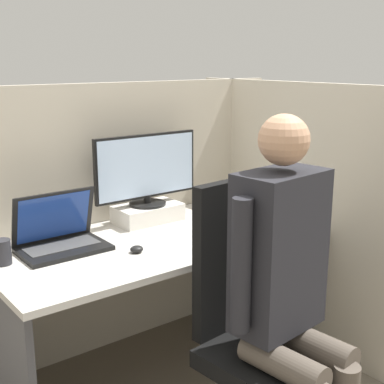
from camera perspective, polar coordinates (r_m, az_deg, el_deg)
The scene contains 12 objects.
cubicle_panel_back at distance 2.88m, azimuth -8.20°, elevation -2.76°, with size 2.09×0.04×1.42m.
cubicle_panel_right at distance 3.02m, azimuth 10.16°, elevation -2.08°, with size 0.04×1.41×1.42m.
desk at distance 2.61m, azimuth -3.65°, elevation -8.26°, with size 1.59×0.76×0.71m.
paper_box at distance 2.79m, azimuth -4.74°, elevation -2.25°, with size 0.34×0.20×0.09m.
monitor at distance 2.74m, azimuth -4.87°, elevation 2.44°, with size 0.59×0.19×0.37m.
laptop at distance 2.44m, azimuth -13.84°, elevation -4.86°, with size 0.38×0.25×0.26m.
mouse at distance 2.36m, azimuth -5.92°, elevation -6.08°, with size 0.06×0.05×0.03m.
stapler at distance 2.92m, azimuth 8.43°, elevation -2.08°, with size 0.05×0.14×0.04m.
carrot_toy at distance 2.45m, azimuth 3.43°, elevation -5.19°, with size 0.04×0.13×0.04m.
office_chair at distance 2.18m, azimuth 6.93°, elevation -13.44°, with size 0.53×0.57×1.08m.
person at distance 1.96m, azimuth 10.21°, elevation -9.07°, with size 0.48×0.46×1.36m.
pen_cup at distance 2.34m, azimuth -19.56°, elevation -6.07°, with size 0.07×0.07×0.11m.
Camera 1 is at (-1.34, -1.63, 1.54)m, focal length 50.00 mm.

